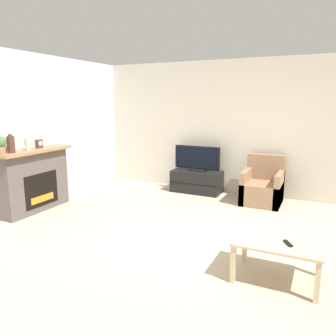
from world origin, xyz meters
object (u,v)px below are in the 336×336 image
object	(u,v)px
remote	(288,243)
mantel_vase_left	(11,144)
mantel_clock	(39,144)
potted_plant	(1,144)
tv_stand	(197,181)
mantel_vase_centre_left	(27,144)
coffee_table	(278,245)
armchair	(263,188)
tv	(197,159)
fireplace	(35,180)

from	to	relation	value
remote	mantel_vase_left	bearing A→B (deg)	146.30
mantel_clock	potted_plant	bearing A→B (deg)	-90.06
mantel_vase_left	potted_plant	xyz separation A→B (m)	(0.00, -0.17, 0.01)
tv_stand	mantel_vase_centre_left	bearing A→B (deg)	-130.40
mantel_vase_left	tv_stand	world-z (taller)	mantel_vase_left
mantel_vase_centre_left	coffee_table	bearing A→B (deg)	-6.04
mantel_vase_left	remote	xyz separation A→B (m)	(4.20, -0.18, -0.77)
coffee_table	potted_plant	bearing A→B (deg)	-179.23
potted_plant	mantel_vase_left	bearing A→B (deg)	90.00
armchair	remote	bearing A→B (deg)	-75.16
remote	mantel_clock	bearing A→B (deg)	138.78
mantel_clock	coffee_table	xyz separation A→B (m)	(4.09, -0.68, -0.77)
mantel_clock	remote	xyz separation A→B (m)	(4.20, -0.74, -0.70)
potted_plant	tv	xyz separation A→B (m)	(2.08, 2.93, -0.54)
armchair	remote	world-z (taller)	armchair
tv_stand	mantel_vase_left	bearing A→B (deg)	-127.03
mantel_vase_centre_left	armchair	distance (m)	4.24
mantel_vase_centre_left	potted_plant	size ratio (longest dim) A/B	0.82
fireplace	coffee_table	bearing A→B (deg)	-7.45
potted_plant	armchair	distance (m)	4.53
tv_stand	tv	xyz separation A→B (m)	(0.00, -0.00, 0.47)
fireplace	potted_plant	bearing A→B (deg)	-88.39
mantel_vase_left	tv	bearing A→B (deg)	52.95
mantel_clock	tv	world-z (taller)	mantel_clock
tv_stand	potted_plant	bearing A→B (deg)	-125.35
fireplace	remote	bearing A→B (deg)	-8.14
mantel_clock	tv_stand	bearing A→B (deg)	46.61
mantel_vase_left	tv_stand	bearing A→B (deg)	52.97
potted_plant	mantel_clock	bearing A→B (deg)	89.94
armchair	coffee_table	distance (m)	2.79
mantel_vase_centre_left	tv	world-z (taller)	mantel_vase_centre_left
fireplace	coffee_table	world-z (taller)	fireplace
mantel_vase_left	armchair	size ratio (longest dim) A/B	0.34
potted_plant	fireplace	bearing A→B (deg)	91.61
fireplace	tv	size ratio (longest dim) A/B	1.43
mantel_clock	coffee_table	distance (m)	4.22
mantel_clock	mantel_vase_centre_left	bearing A→B (deg)	-90.18
coffee_table	armchair	bearing A→B (deg)	103.16
potted_plant	tv_stand	distance (m)	3.74
tv_stand	armchair	world-z (taller)	armchair
mantel_clock	potted_plant	distance (m)	0.74
mantel_vase_left	mantel_clock	bearing A→B (deg)	89.92
mantel_clock	potted_plant	size ratio (longest dim) A/B	0.55
mantel_clock	armchair	xyz separation A→B (m)	(3.46, 2.03, -0.87)
armchair	remote	size ratio (longest dim) A/B	5.95
fireplace	potted_plant	size ratio (longest dim) A/B	5.15
mantel_clock	tv_stand	world-z (taller)	mantel_clock
mantel_clock	armchair	distance (m)	4.11
fireplace	tv	distance (m)	3.14
mantel_vase_centre_left	remote	distance (m)	4.29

